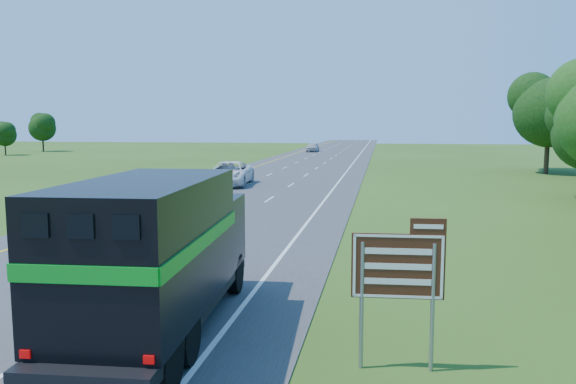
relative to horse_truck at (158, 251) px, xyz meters
The scene contains 6 objects.
road 36.34m from the horse_truck, 96.39° to the left, with size 15.00×260.00×0.04m, color #38383A.
lane_markings 36.34m from the horse_truck, 96.39° to the left, with size 11.15×260.00×0.01m.
horse_truck is the anchor object (origin of this frame).
white_suv 32.93m from the horse_truck, 102.59° to the left, with size 3.20×6.94×1.93m, color white.
far_car 89.17m from the horse_truck, 94.71° to the left, with size 1.94×4.83×1.65m, color #B2B2B9.
exit_sign 5.64m from the horse_truck, 10.34° to the right, with size 1.86×0.18×3.16m.
Camera 1 is at (9.21, 1.70, 5.01)m, focal length 35.00 mm.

